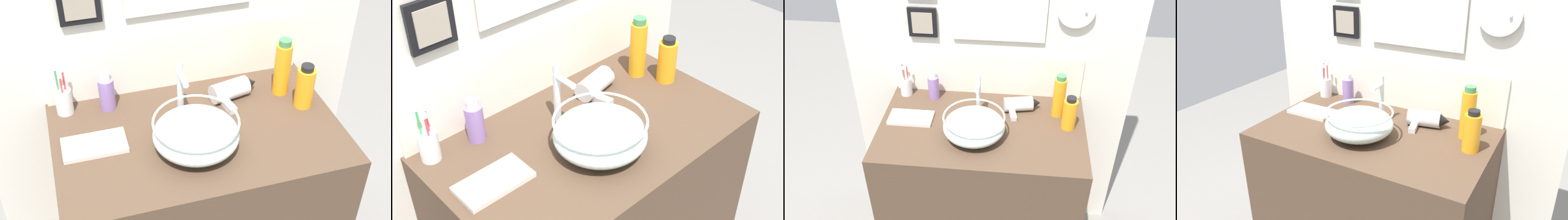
% 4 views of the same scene
% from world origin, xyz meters
% --- Properties ---
extents(vanity_counter, '(1.02, 0.62, 0.93)m').
position_xyz_m(vanity_counter, '(0.00, 0.00, 0.46)').
color(vanity_counter, '#4C3828').
rests_on(vanity_counter, ground).
extents(back_panel, '(1.53, 0.10, 2.41)m').
position_xyz_m(back_panel, '(0.00, 0.34, 1.21)').
color(back_panel, silver).
rests_on(back_panel, ground).
extents(glass_bowl_sink, '(0.29, 0.29, 0.12)m').
position_xyz_m(glass_bowl_sink, '(-0.03, -0.08, 0.99)').
color(glass_bowl_sink, silver).
rests_on(glass_bowl_sink, vanity_counter).
extents(faucet, '(0.02, 0.09, 0.22)m').
position_xyz_m(faucet, '(-0.03, 0.11, 1.05)').
color(faucet, silver).
rests_on(faucet, vanity_counter).
extents(hair_drier, '(0.20, 0.16, 0.07)m').
position_xyz_m(hair_drier, '(0.19, 0.16, 0.96)').
color(hair_drier, silver).
rests_on(hair_drier, vanity_counter).
extents(toothbrush_cup, '(0.06, 0.06, 0.20)m').
position_xyz_m(toothbrush_cup, '(-0.44, 0.24, 0.98)').
color(toothbrush_cup, white).
rests_on(toothbrush_cup, vanity_counter).
extents(spray_bottle, '(0.06, 0.06, 0.16)m').
position_xyz_m(spray_bottle, '(-0.28, 0.23, 1.00)').
color(spray_bottle, '#8C6BB2').
rests_on(spray_bottle, vanity_counter).
extents(shampoo_bottle, '(0.06, 0.06, 0.23)m').
position_xyz_m(shampoo_bottle, '(0.37, 0.14, 1.04)').
color(shampoo_bottle, orange).
rests_on(shampoo_bottle, vanity_counter).
extents(lotion_bottle, '(0.07, 0.07, 0.18)m').
position_xyz_m(lotion_bottle, '(0.42, 0.04, 1.01)').
color(lotion_bottle, orange).
rests_on(lotion_bottle, vanity_counter).
extents(hand_towel, '(0.22, 0.12, 0.02)m').
position_xyz_m(hand_towel, '(-0.36, 0.02, 0.93)').
color(hand_towel, silver).
rests_on(hand_towel, vanity_counter).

